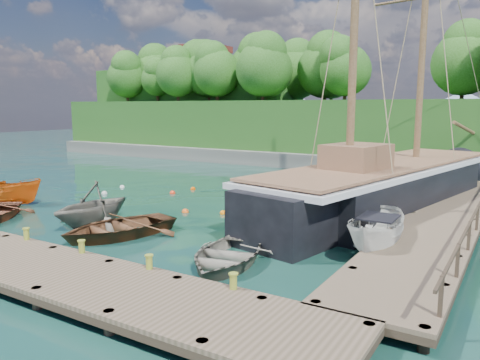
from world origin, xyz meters
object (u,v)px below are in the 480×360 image
(rowboat_1, at_px, (93,225))
(motorboat_orange, at_px, (7,204))
(rowboat_3, at_px, (226,265))
(cabin_boat_white, at_px, (377,254))
(schooner, at_px, (385,190))
(rowboat_2, at_px, (119,236))

(rowboat_1, distance_m, motorboat_orange, 7.80)
(motorboat_orange, bearing_deg, rowboat_3, -122.47)
(rowboat_1, xyz_separation_m, rowboat_3, (8.26, -1.35, 0.00))
(cabin_boat_white, bearing_deg, schooner, 99.11)
(motorboat_orange, distance_m, schooner, 20.80)
(rowboat_2, height_order, motorboat_orange, motorboat_orange)
(motorboat_orange, height_order, schooner, schooner)
(schooner, bearing_deg, cabin_boat_white, -65.52)
(rowboat_1, distance_m, rowboat_2, 2.48)
(rowboat_2, bearing_deg, schooner, 68.49)
(rowboat_3, bearing_deg, rowboat_2, 160.79)
(cabin_boat_white, bearing_deg, rowboat_3, -140.49)
(rowboat_1, height_order, rowboat_3, rowboat_1)
(rowboat_3, relative_size, cabin_boat_white, 0.98)
(cabin_boat_white, bearing_deg, rowboat_2, -165.71)
(rowboat_2, distance_m, cabin_boat_white, 10.55)
(rowboat_2, xyz_separation_m, rowboat_3, (5.89, -0.64, 0.00))
(rowboat_3, height_order, schooner, schooner)
(motorboat_orange, distance_m, cabin_boat_white, 20.27)
(rowboat_2, distance_m, motorboat_orange, 10.24)
(rowboat_2, relative_size, schooner, 0.19)
(rowboat_2, xyz_separation_m, schooner, (8.30, 10.95, 1.08))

